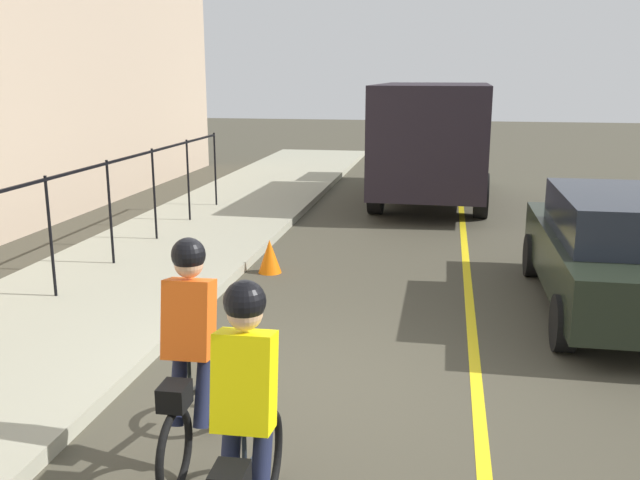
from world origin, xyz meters
TOP-DOWN VIEW (x-y plane):
  - ground_plane at (0.00, 0.00)m, footprint 80.00×80.00m
  - lane_line_centre at (0.00, -1.60)m, footprint 36.00×0.12m
  - iron_fence at (1.00, 3.80)m, footprint 14.93×0.04m
  - cyclist_lead at (-1.43, 0.66)m, footprint 1.71×0.37m
  - cyclist_follow at (-2.41, -0.06)m, footprint 1.71×0.37m
  - patrol_sedan at (2.90, -3.41)m, footprint 4.40×1.92m
  - box_truck_background at (10.64, -0.90)m, footprint 6.77×2.67m
  - traffic_cone_near at (3.90, 1.41)m, footprint 0.36×0.36m

SIDE VIEW (x-z plane):
  - ground_plane at x=0.00m, z-range 0.00..0.00m
  - lane_line_centre at x=0.00m, z-range 0.00..0.01m
  - traffic_cone_near at x=3.90m, z-range 0.00..0.52m
  - patrol_sedan at x=2.90m, z-range 0.03..1.61m
  - cyclist_lead at x=-1.43m, z-range 0.00..1.82m
  - cyclist_follow at x=-2.41m, z-range 0.00..1.82m
  - iron_fence at x=1.00m, z-range 0.51..2.11m
  - box_truck_background at x=10.64m, z-range 0.16..2.94m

